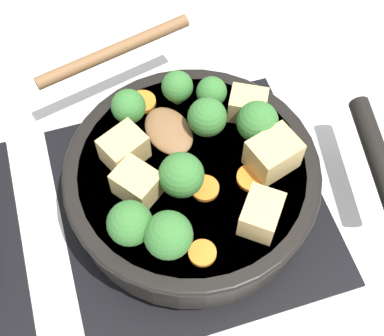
% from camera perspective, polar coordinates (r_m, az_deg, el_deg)
% --- Properties ---
extents(ground_plane, '(2.40, 2.40, 0.00)m').
position_cam_1_polar(ground_plane, '(0.65, 0.00, -3.87)').
color(ground_plane, silver).
extents(front_burner_grate, '(0.31, 0.31, 0.03)m').
position_cam_1_polar(front_burner_grate, '(0.64, 0.00, -3.39)').
color(front_burner_grate, black).
rests_on(front_burner_grate, ground_plane).
extents(skillet_pan, '(0.28, 0.37, 0.06)m').
position_cam_1_polar(skillet_pan, '(0.60, 0.19, -1.28)').
color(skillet_pan, black).
rests_on(skillet_pan, front_burner_grate).
extents(wooden_spoon, '(0.20, 0.20, 0.02)m').
position_cam_1_polar(wooden_spoon, '(0.63, -5.73, 8.64)').
color(wooden_spoon, brown).
rests_on(wooden_spoon, skillet_pan).
extents(tofu_cube_center_large, '(0.06, 0.05, 0.03)m').
position_cam_1_polar(tofu_cube_center_large, '(0.55, -5.90, -1.67)').
color(tofu_cube_center_large, '#DBB770').
rests_on(tofu_cube_center_large, skillet_pan).
extents(tofu_cube_near_handle, '(0.05, 0.05, 0.03)m').
position_cam_1_polar(tofu_cube_near_handle, '(0.60, 5.98, 6.68)').
color(tofu_cube_near_handle, '#DBB770').
rests_on(tofu_cube_near_handle, skillet_pan).
extents(tofu_cube_east_chunk, '(0.05, 0.06, 0.04)m').
position_cam_1_polar(tofu_cube_east_chunk, '(0.57, 8.63, 1.45)').
color(tofu_cube_east_chunk, '#DBB770').
rests_on(tofu_cube_east_chunk, skillet_pan).
extents(tofu_cube_west_chunk, '(0.06, 0.06, 0.04)m').
position_cam_1_polar(tofu_cube_west_chunk, '(0.53, 7.39, -4.91)').
color(tofu_cube_west_chunk, '#DBB770').
rests_on(tofu_cube_west_chunk, skillet_pan).
extents(tofu_cube_back_piece, '(0.05, 0.06, 0.04)m').
position_cam_1_polar(tofu_cube_back_piece, '(0.57, -7.28, 2.08)').
color(tofu_cube_back_piece, '#DBB770').
rests_on(tofu_cube_back_piece, skillet_pan).
extents(broccoli_floret_near_spoon, '(0.04, 0.04, 0.05)m').
position_cam_1_polar(broccoli_floret_near_spoon, '(0.52, -6.65, -5.89)').
color(broccoli_floret_near_spoon, '#709956').
rests_on(broccoli_floret_near_spoon, skillet_pan).
extents(broccoli_floret_center_top, '(0.03, 0.03, 0.04)m').
position_cam_1_polar(broccoli_floret_center_top, '(0.60, 2.10, 8.09)').
color(broccoli_floret_center_top, '#709956').
rests_on(broccoli_floret_center_top, skillet_pan).
extents(broccoli_floret_east_rim, '(0.04, 0.04, 0.05)m').
position_cam_1_polar(broccoli_floret_east_rim, '(0.59, -6.79, 6.51)').
color(broccoli_floret_east_rim, '#709956').
rests_on(broccoli_floret_east_rim, skillet_pan).
extents(broccoli_floret_west_rim, '(0.05, 0.05, 0.05)m').
position_cam_1_polar(broccoli_floret_west_rim, '(0.58, 6.99, 4.91)').
color(broccoli_floret_west_rim, '#709956').
rests_on(broccoli_floret_west_rim, skillet_pan).
extents(broccoli_floret_north_edge, '(0.05, 0.05, 0.05)m').
position_cam_1_polar(broccoli_floret_north_edge, '(0.51, -2.54, -7.19)').
color(broccoli_floret_north_edge, '#709956').
rests_on(broccoli_floret_north_edge, skillet_pan).
extents(broccoli_floret_south_cluster, '(0.04, 0.04, 0.04)m').
position_cam_1_polar(broccoli_floret_south_cluster, '(0.61, -1.58, 8.65)').
color(broccoli_floret_south_cluster, '#709956').
rests_on(broccoli_floret_south_cluster, skillet_pan).
extents(broccoli_floret_mid_floret, '(0.05, 0.05, 0.05)m').
position_cam_1_polar(broccoli_floret_mid_floret, '(0.54, -1.15, -0.78)').
color(broccoli_floret_mid_floret, '#709956').
rests_on(broccoli_floret_mid_floret, skillet_pan).
extents(broccoli_floret_small_inner, '(0.04, 0.04, 0.05)m').
position_cam_1_polar(broccoli_floret_small_inner, '(0.58, 1.63, 5.41)').
color(broccoli_floret_small_inner, '#709956').
rests_on(broccoli_floret_small_inner, skillet_pan).
extents(carrot_slice_orange_thin, '(0.03, 0.03, 0.01)m').
position_cam_1_polar(carrot_slice_orange_thin, '(0.62, -5.31, 7.04)').
color(carrot_slice_orange_thin, orange).
rests_on(carrot_slice_orange_thin, skillet_pan).
extents(carrot_slice_near_center, '(0.03, 0.03, 0.01)m').
position_cam_1_polar(carrot_slice_near_center, '(0.57, 6.41, -1.05)').
color(carrot_slice_near_center, orange).
rests_on(carrot_slice_near_center, skillet_pan).
extents(carrot_slice_edge_slice, '(0.03, 0.03, 0.01)m').
position_cam_1_polar(carrot_slice_edge_slice, '(0.56, 1.38, -2.18)').
color(carrot_slice_edge_slice, orange).
rests_on(carrot_slice_edge_slice, skillet_pan).
extents(carrot_slice_under_broccoli, '(0.03, 0.03, 0.01)m').
position_cam_1_polar(carrot_slice_under_broccoli, '(0.53, 1.11, -9.06)').
color(carrot_slice_under_broccoli, orange).
rests_on(carrot_slice_under_broccoli, skillet_pan).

